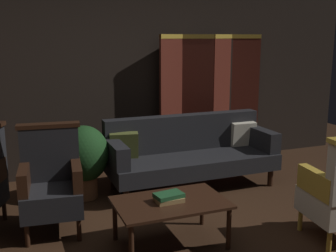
# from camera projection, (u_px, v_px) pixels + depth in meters

# --- Properties ---
(ground_plane) EXTENTS (10.00, 10.00, 0.00)m
(ground_plane) POSITION_uv_depth(u_px,v_px,m) (200.00, 244.00, 3.82)
(ground_plane) COLOR #331E11
(back_wall) EXTENTS (7.20, 0.10, 2.80)m
(back_wall) POSITION_uv_depth(u_px,v_px,m) (125.00, 71.00, 5.75)
(back_wall) COLOR black
(back_wall) RESTS_ON ground_plane
(folding_screen) EXTENTS (1.69, 0.31, 1.90)m
(folding_screen) POSITION_uv_depth(u_px,v_px,m) (209.00, 97.00, 6.14)
(folding_screen) COLOR #5B2319
(folding_screen) RESTS_ON ground_plane
(velvet_couch) EXTENTS (2.12, 0.78, 0.88)m
(velvet_couch) POSITION_uv_depth(u_px,v_px,m) (190.00, 151.00, 5.24)
(velvet_couch) COLOR black
(velvet_couch) RESTS_ON ground_plane
(coffee_table) EXTENTS (1.00, 0.64, 0.42)m
(coffee_table) POSITION_uv_depth(u_px,v_px,m) (171.00, 206.00, 3.73)
(coffee_table) COLOR black
(coffee_table) RESTS_ON ground_plane
(armchair_wing_left) EXTENTS (0.64, 0.64, 1.04)m
(armchair_wing_left) POSITION_uv_depth(u_px,v_px,m) (51.00, 182.00, 4.00)
(armchair_wing_left) COLOR black
(armchair_wing_left) RESTS_ON ground_plane
(potted_plant) EXTENTS (0.57, 0.57, 0.87)m
(potted_plant) POSITION_uv_depth(u_px,v_px,m) (84.00, 157.00, 4.81)
(potted_plant) COLOR brown
(potted_plant) RESTS_ON ground_plane
(book_tan_leather) EXTENTS (0.25, 0.18, 0.04)m
(book_tan_leather) POSITION_uv_depth(u_px,v_px,m) (169.00, 199.00, 3.71)
(book_tan_leather) COLOR #9E7A47
(book_tan_leather) RESTS_ON coffee_table
(book_green_cloth) EXTENTS (0.27, 0.19, 0.04)m
(book_green_cloth) POSITION_uv_depth(u_px,v_px,m) (169.00, 195.00, 3.71)
(book_green_cloth) COLOR #1E4C28
(book_green_cloth) RESTS_ON book_tan_leather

